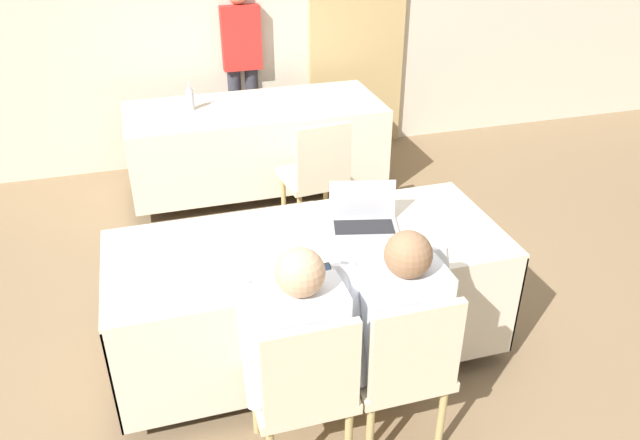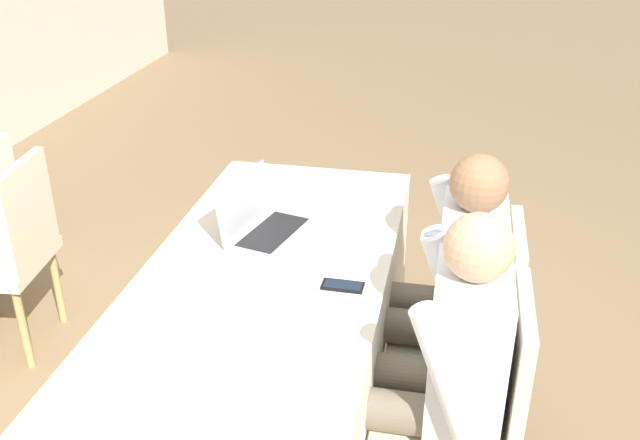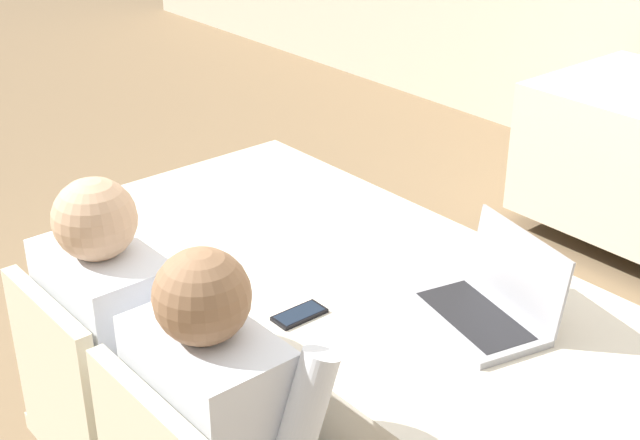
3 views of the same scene
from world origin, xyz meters
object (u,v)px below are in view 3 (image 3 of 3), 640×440
person_white_shirt (242,440)px  chair_near_left (110,417)px  person_checkered_shirt (139,351)px  cell_phone (299,315)px  laptop (487,304)px

person_white_shirt → chair_near_left: bearing=12.9°
chair_near_left → person_white_shirt: 0.49m
person_checkered_shirt → person_white_shirt: same height
cell_phone → person_white_shirt: size_ratio=0.12×
cell_phone → chair_near_left: chair_near_left is taller
chair_near_left → person_white_shirt: size_ratio=0.78×
laptop → person_checkered_shirt: 0.90m
person_checkered_shirt → laptop: bearing=-128.2°
cell_phone → person_checkered_shirt: person_checkered_shirt is taller
laptop → cell_phone: size_ratio=2.88×
laptop → chair_near_left: size_ratio=0.45×
chair_near_left → person_white_shirt: bearing=-167.1°
laptop → chair_near_left: (-0.55, -0.81, -0.28)m
laptop → cell_phone: laptop is taller
laptop → person_white_shirt: 0.72m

